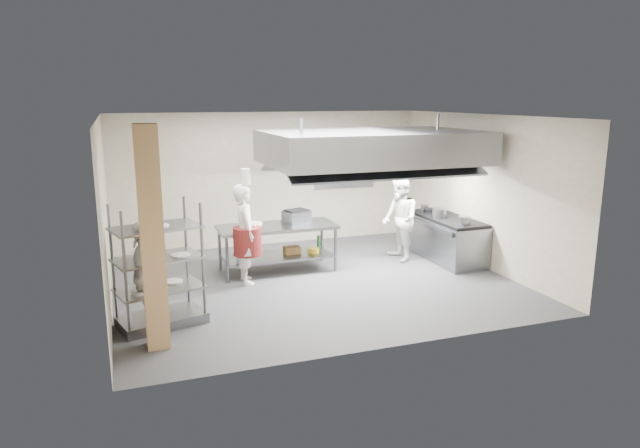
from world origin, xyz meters
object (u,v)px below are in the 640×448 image
object	(u,v)px
cooking_range	(446,240)
pass_rack	(158,265)
island	(277,248)
griddle	(296,217)
chef_plating	(145,276)
stockpot	(439,213)
chef_head	(245,234)
chef_line	(400,219)

from	to	relation	value
cooking_range	pass_rack	bearing A→B (deg)	-164.61
island	griddle	distance (m)	0.73
pass_rack	chef_plating	world-z (taller)	pass_rack
chef_plating	griddle	size ratio (longest dim) A/B	3.42
cooking_range	stockpot	bearing A→B (deg)	-176.65
cooking_range	stockpot	world-z (taller)	stockpot
island	chef_plating	bearing A→B (deg)	-140.13
pass_rack	chef_plating	bearing A→B (deg)	-167.40
island	griddle	xyz separation A→B (m)	(0.43, 0.13, 0.57)
pass_rack	stockpot	size ratio (longest dim) A/B	6.69
island	pass_rack	bearing A→B (deg)	-139.29
stockpot	chef_plating	bearing A→B (deg)	-163.76
chef_head	chef_line	bearing A→B (deg)	-84.04
island	pass_rack	size ratio (longest dim) A/B	1.23
island	chef_head	xyz separation A→B (m)	(-0.73, -0.49, 0.46)
chef_line	griddle	size ratio (longest dim) A/B	3.66
cooking_range	chef_plating	distance (m)	6.33
stockpot	island	bearing A→B (deg)	173.06
island	chef_plating	distance (m)	3.34
chef_line	cooking_range	bearing A→B (deg)	78.90
pass_rack	cooking_range	world-z (taller)	pass_rack
chef_line	griddle	distance (m)	2.16
island	chef_plating	world-z (taller)	chef_plating
chef_plating	stockpot	xyz separation A→B (m)	(5.89, 1.71, 0.18)
chef_plating	chef_line	bearing A→B (deg)	120.73
chef_plating	chef_head	bearing A→B (deg)	141.27
island	chef_plating	size ratio (longest dim) A/B	1.40
pass_rack	cooking_range	xyz separation A→B (m)	(5.88, 1.62, -0.50)
chef_plating	griddle	bearing A→B (deg)	136.42
griddle	stockpot	size ratio (longest dim) A/B	1.72
island	stockpot	distance (m)	3.40
island	griddle	bearing A→B (deg)	16.33
griddle	stockpot	xyz separation A→B (m)	(2.90, -0.53, -0.03)
chef_line	chef_head	bearing A→B (deg)	-79.17
chef_line	stockpot	world-z (taller)	chef_line
chef_line	chef_plating	xyz separation A→B (m)	(-5.13, -1.99, -0.06)
pass_rack	chef_head	xyz separation A→B (m)	(1.62, 1.52, -0.01)
cooking_range	chef_head	bearing A→B (deg)	-178.67
stockpot	griddle	bearing A→B (deg)	169.62
chef_head	chef_plating	distance (m)	2.44
island	cooking_range	size ratio (longest dim) A/B	1.13
chef_head	griddle	size ratio (longest dim) A/B	3.84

